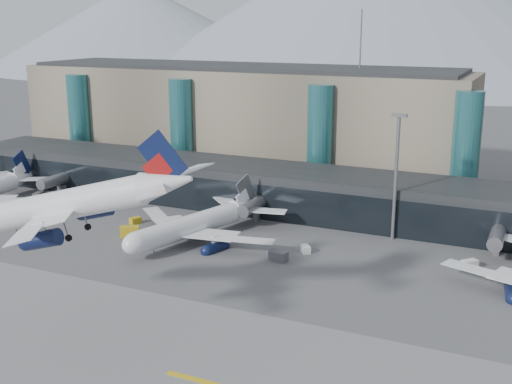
% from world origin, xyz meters
% --- Properties ---
extents(ground, '(900.00, 900.00, 0.00)m').
position_xyz_m(ground, '(0.00, 0.00, 0.00)').
color(ground, '#515154').
rests_on(ground, ground).
extents(runway_strip, '(400.00, 40.00, 0.04)m').
position_xyz_m(runway_strip, '(0.00, -15.00, 0.02)').
color(runway_strip, slate).
rests_on(runway_strip, ground).
extents(runway_markings, '(128.00, 1.00, 0.02)m').
position_xyz_m(runway_markings, '(-0.00, -15.00, 0.05)').
color(runway_markings, gold).
rests_on(runway_markings, ground).
extents(concourse, '(170.00, 27.00, 10.00)m').
position_xyz_m(concourse, '(-0.02, 57.73, 4.97)').
color(concourse, black).
rests_on(concourse, ground).
extents(terminal_main, '(130.00, 30.00, 31.00)m').
position_xyz_m(terminal_main, '(-25.00, 90.00, 15.44)').
color(terminal_main, gray).
rests_on(terminal_main, ground).
extents(teal_towers, '(116.40, 19.40, 46.00)m').
position_xyz_m(teal_towers, '(-14.99, 74.01, 14.01)').
color(teal_towers, '#296C73').
rests_on(teal_towers, ground).
extents(mountain_ridge, '(910.00, 400.00, 110.00)m').
position_xyz_m(mountain_ridge, '(15.97, 380.00, 45.74)').
color(mountain_ridge, gray).
rests_on(mountain_ridge, ground).
extents(lightmast_mid, '(3.00, 1.20, 25.60)m').
position_xyz_m(lightmast_mid, '(30.00, 48.00, 14.42)').
color(lightmast_mid, slate).
rests_on(lightmast_mid, ground).
extents(hero_jet, '(35.50, 35.30, 11.50)m').
position_xyz_m(hero_jet, '(1.76, -11.50, 20.74)').
color(hero_jet, white).
rests_on(hero_jet, ground).
extents(jet_parked_mid, '(37.01, 38.60, 12.39)m').
position_xyz_m(jet_parked_mid, '(-5.43, 32.50, 4.69)').
color(jet_parked_mid, white).
rests_on(jet_parked_mid, ground).
extents(veh_b, '(2.30, 2.81, 1.40)m').
position_xyz_m(veh_b, '(-23.61, 34.81, 0.70)').
color(veh_b, gold).
rests_on(veh_b, ground).
extents(veh_c, '(3.63, 2.28, 1.89)m').
position_xyz_m(veh_c, '(13.61, 26.97, 0.95)').
color(veh_c, '#4D4C52').
rests_on(veh_c, ground).
extents(veh_d, '(3.10, 3.17, 1.65)m').
position_xyz_m(veh_d, '(46.28, 37.56, 0.82)').
color(veh_d, silver).
rests_on(veh_d, ground).
extents(veh_f, '(2.31, 3.22, 1.62)m').
position_xyz_m(veh_f, '(-57.51, 41.47, 0.81)').
color(veh_f, '#4D4C52').
rests_on(veh_f, ground).
extents(veh_g, '(2.59, 2.75, 1.40)m').
position_xyz_m(veh_g, '(16.65, 33.20, 0.70)').
color(veh_g, silver).
rests_on(veh_g, ground).
extents(veh_h, '(4.34, 3.72, 2.12)m').
position_xyz_m(veh_h, '(-19.65, 27.17, 1.06)').
color(veh_h, gold).
rests_on(veh_h, ground).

